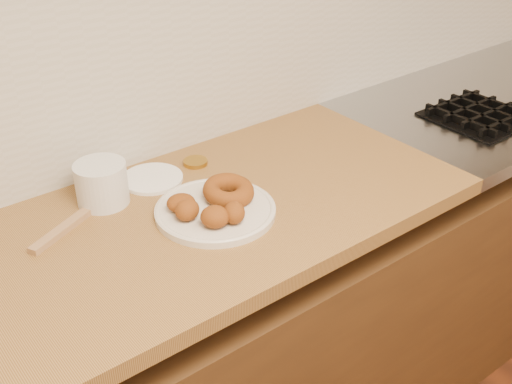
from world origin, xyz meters
The scene contains 9 objects.
base_cabinet centered at (0.00, 1.69, 0.39)m, with size 3.60×0.60×0.77m, color #492C14.
backsplash centered at (0.00, 1.99, 1.20)m, with size 3.60×0.02×0.60m, color #BAB5A9.
donut_plate centered at (-0.11, 1.66, 0.91)m, with size 0.27×0.27×0.02m, color beige.
ring_donut centered at (-0.06, 1.67, 0.94)m, with size 0.12×0.12×0.04m, color brown.
fried_dough_chunks centered at (-0.15, 1.63, 0.94)m, with size 0.14×0.18×0.05m.
plastic_tub centered at (-0.28, 1.86, 0.95)m, with size 0.12×0.12×0.10m, color silver.
tub_lid centered at (-0.14, 1.88, 0.90)m, with size 0.15×0.15×0.01m, color white.
brass_jar_lid centered at (-0.01, 1.88, 0.91)m, with size 0.06×0.06×0.01m, color #A77F28.
wooden_utensil centered at (-0.41, 1.80, 0.91)m, with size 0.19×0.02×0.01m, color #997149.
Camera 1 is at (-0.78, 0.65, 1.68)m, focal length 45.00 mm.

